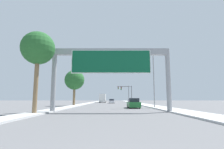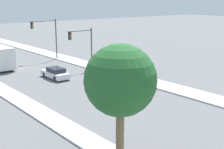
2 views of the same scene
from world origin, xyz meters
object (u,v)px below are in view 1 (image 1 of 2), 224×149
Objects in this scene: car_near_center at (134,103)px; traffic_light_near_intersection at (128,91)px; sign_gantry at (112,63)px; car_near_left at (112,101)px; traffic_light_mid_block at (126,91)px; palm_tree_foreground at (39,49)px; palm_tree_background at (75,80)px; truck_box_primary at (103,98)px; street_lamp_right at (153,74)px.

car_near_center is 31.69m from traffic_light_near_intersection.
car_near_left is at bearing 90.00° from sign_gantry.
traffic_light_near_intersection is at bearing 86.38° from car_near_center.
car_near_left is 0.68× the size of traffic_light_mid_block.
palm_tree_foreground reaches higher than car_near_center.
traffic_light_near_intersection is (5.49, 1.51, 3.28)m from car_near_left.
palm_tree_background is (-7.78, -21.50, 4.68)m from car_near_left.
traffic_light_near_intersection reaches higher than car_near_left.
traffic_light_near_intersection is (5.49, 40.12, -1.56)m from sign_gantry.
car_near_center is at bearing 67.99° from sign_gantry.
traffic_light_mid_block is (8.84, 1.51, 2.81)m from truck_box_primary.
traffic_light_near_intersection reaches higher than car_near_center.
traffic_light_near_intersection is 0.73× the size of palm_tree_foreground.
truck_box_primary is at bearing 94.12° from sign_gantry.
palm_tree_background is 16.75m from street_lamp_right.
sign_gantry is at bearing -65.55° from palm_tree_background.
traffic_light_near_intersection is at bearing 73.55° from palm_tree_foreground.
sign_gantry reaches higher than truck_box_primary.
palm_tree_foreground reaches higher than palm_tree_background.
sign_gantry is 2.96× the size of car_near_left.
truck_box_primary is 1.26× the size of traffic_light_near_intersection.
sign_gantry reaches higher than traffic_light_near_intersection.
traffic_light_mid_block is at bearing 68.33° from palm_tree_background.
palm_tree_foreground is 0.86× the size of street_lamp_right.
traffic_light_near_intersection is 26.60m from palm_tree_background.
palm_tree_foreground is at bearing -158.95° from sign_gantry.
traffic_light_near_intersection is (8.99, -8.49, 2.27)m from truck_box_primary.
traffic_light_mid_block is 54.37m from palm_tree_foreground.
car_near_left is 6.57m from traffic_light_near_intersection.
traffic_light_mid_block is 41.61m from street_lamp_right.
street_lamp_right is at bearing 52.24° from sign_gantry.
palm_tree_foreground reaches higher than traffic_light_mid_block.
truck_box_primary is 12.57m from traffic_light_near_intersection.
car_near_center is 0.64× the size of truck_box_primary.
palm_tree_foreground is (-12.66, -42.88, 2.37)m from traffic_light_near_intersection.
traffic_light_near_intersection is 44.77m from palm_tree_foreground.
street_lamp_right reaches higher than car_near_center.
street_lamp_right is at bearing -87.96° from traffic_light_near_intersection.
sign_gantry is 18.80m from palm_tree_background.
car_near_left is 42.36m from palm_tree_foreground.
car_near_center is 1.05× the size of car_near_left.
traffic_light_near_intersection is 0.79× the size of palm_tree_background.
traffic_light_mid_block is 35.53m from palm_tree_background.
palm_tree_foreground is (-12.51, -52.88, 1.83)m from traffic_light_mid_block.
car_near_center is 0.59× the size of palm_tree_foreground.
traffic_light_mid_block is (-0.15, 10.00, 0.55)m from traffic_light_near_intersection.
truck_box_primary is 0.92× the size of palm_tree_foreground.
traffic_light_near_intersection is 0.63× the size of street_lamp_right.
sign_gantry is at bearing -96.08° from traffic_light_mid_block.
palm_tree_foreground is 1.08× the size of palm_tree_background.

